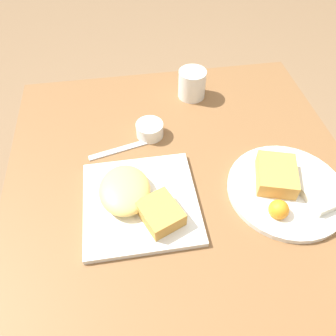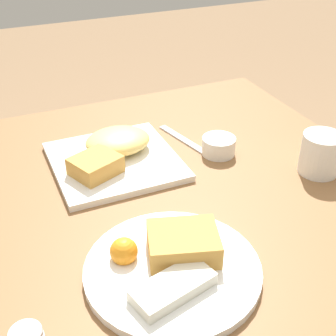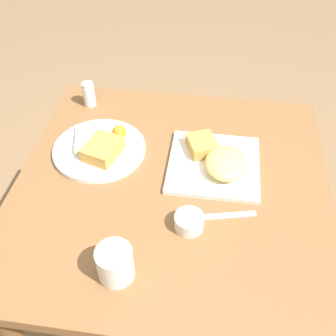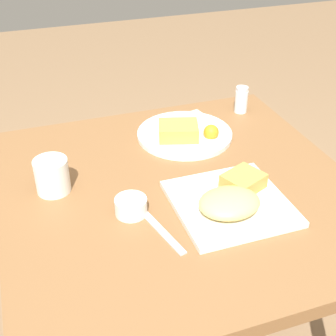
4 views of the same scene
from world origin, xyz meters
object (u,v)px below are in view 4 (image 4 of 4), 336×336
Objects in this scene: salt_shaker at (241,101)px; butter_knife at (160,229)px; plate_oval_far at (185,132)px; plate_square_near at (232,200)px; coffee_mug at (52,176)px; sauce_ramekin at (131,206)px.

salt_shaker is 0.46× the size of butter_knife.
plate_oval_far is 0.25m from salt_shaker.
plate_oval_far is 3.28× the size of salt_shaker.
plate_oval_far is 0.41m from butter_knife.
salt_shaker is (0.24, 0.44, 0.01)m from plate_square_near.
coffee_mug is (-0.39, -0.14, 0.03)m from plate_oval_far.
coffee_mug is (-0.62, -0.24, 0.01)m from salt_shaker.
sauce_ramekin is 0.09m from butter_knife.
sauce_ramekin is at bearing -129.61° from plate_oval_far.
butter_knife is (0.04, -0.08, -0.02)m from sauce_ramekin.
plate_oval_far is at bearing -41.78° from butter_knife.
salt_shaker is at bearing -56.05° from butter_knife.
plate_oval_far is at bearing 50.39° from sauce_ramekin.
coffee_mug reaches higher than plate_oval_far.
plate_square_near reaches higher than plate_oval_far.
plate_oval_far reaches higher than butter_knife.
sauce_ramekin is at bearing 165.99° from plate_square_near.
salt_shaker reaches higher than sauce_ramekin.
salt_shaker is 0.98× the size of coffee_mug.
coffee_mug reaches higher than sauce_ramekin.
salt_shaker is at bearing 23.05° from plate_oval_far.
plate_square_near is at bearing -28.31° from coffee_mug.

